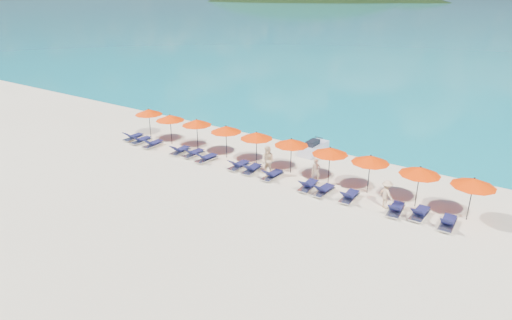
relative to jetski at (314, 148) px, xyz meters
The scene contains 32 objects.
ground 8.96m from the jetski, 95.07° to the right, with size 1400.00×1400.00×0.00m, color beige.
headland_main 611.55m from the jetski, 119.53° to the left, with size 374.00×242.00×126.50m.
headland_small 572.44m from the jetski, 105.30° to the left, with size 162.00×126.00×85.50m.
jetski is the anchor object (origin of this frame).
beachgoer_a 5.14m from the jetski, 61.22° to the right, with size 0.55×0.36×1.51m, color #DEB588.
beachgoer_b 5.07m from the jetski, 96.06° to the right, with size 0.89×0.51×1.83m, color #DEB588.
beachgoer_c 8.61m from the jetski, 36.80° to the right, with size 0.99×0.46×1.53m, color #DEB588.
umbrella_0 12.86m from the jetski, 161.72° to the right, with size 2.10×2.10×2.28m.
umbrella_1 10.60m from the jetski, 156.16° to the right, with size 2.10×2.10×2.28m.
umbrella_2 8.39m from the jetski, 150.63° to the right, with size 2.10×2.10×2.28m.
umbrella_3 6.29m from the jetski, 137.47° to the right, with size 2.10×2.10×2.28m.
umbrella_4 4.84m from the jetski, 116.38° to the right, with size 2.10×2.10×2.28m.
umbrella_5 4.30m from the jetski, 83.29° to the right, with size 2.10×2.10×2.28m.
umbrella_6 5.32m from the jetski, 52.66° to the right, with size 2.10×2.10×2.28m.
umbrella_7 6.94m from the jetski, 36.04° to the right, with size 2.10×2.10×2.28m.
umbrella_8 9.25m from the jetski, 26.85° to the right, with size 2.10×2.10×2.28m.
umbrella_9 11.51m from the jetski, 21.13° to the right, with size 2.10×2.10×2.28m.
lounger_0 13.73m from the jetski, 157.62° to the right, with size 0.69×1.72×0.66m.
lounger_1 12.84m from the jetski, 155.07° to the right, with size 0.65×1.71×0.66m.
lounger_2 11.64m from the jetski, 151.73° to the right, with size 0.73×1.74×0.66m.
lounger_3 9.34m from the jetski, 144.81° to the right, with size 0.75×1.74×0.66m.
lounger_4 8.36m from the jetski, 141.03° to the right, with size 0.75×1.74×0.66m.
lounger_5 7.52m from the jetski, 133.22° to the right, with size 0.78×1.75×0.66m.
lounger_6 5.86m from the jetski, 116.46° to the right, with size 0.70×1.73×0.66m.
lounger_7 5.51m from the jetski, 106.36° to the right, with size 0.78×1.75×0.66m.
lounger_8 5.36m from the jetski, 89.98° to the right, with size 0.69×1.73×0.66m.
lounger_9 6.00m from the jetski, 65.34° to the right, with size 0.69×1.72×0.66m.
lounger_10 6.53m from the jetski, 57.63° to the right, with size 0.75×1.74×0.66m.
lounger_11 7.37m from the jetski, 47.32° to the right, with size 0.67×1.72×0.66m.
lounger_12 9.30m from the jetski, 35.95° to the right, with size 0.77×1.75×0.66m.
lounger_13 10.09m from the jetski, 31.00° to the right, with size 0.68×1.72×0.66m.
lounger_14 11.37m from the jetski, 28.36° to the right, with size 0.67×1.72×0.66m.
Camera 1 is at (13.51, -16.41, 10.41)m, focal length 30.00 mm.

